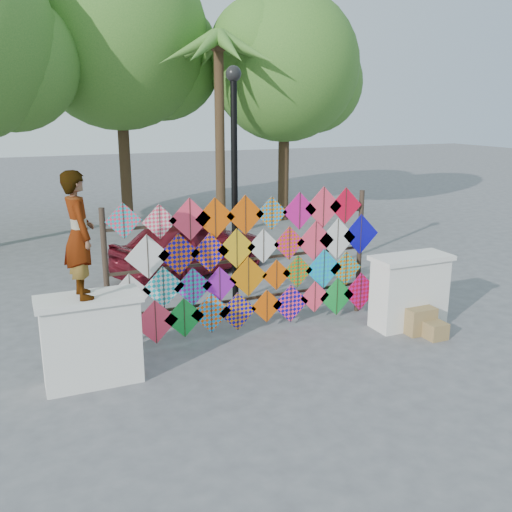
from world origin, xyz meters
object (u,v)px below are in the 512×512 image
kite_rack (253,263)px  vendor_woman (79,235)px  sedan (192,246)px  lamppost (234,167)px

kite_rack → vendor_woman: vendor_woman is taller
kite_rack → sedan: size_ratio=1.29×
kite_rack → vendor_woman: bearing=-162.3°
vendor_woman → lamppost: 3.80m
kite_rack → sedan: (0.08, 3.76, -0.55)m
kite_rack → sedan: kite_rack is taller
lamppost → kite_rack: bearing=-97.8°
sedan → lamppost: bearing=160.4°
kite_rack → lamppost: 1.97m
vendor_woman → sedan: (2.96, 4.68, -1.47)m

